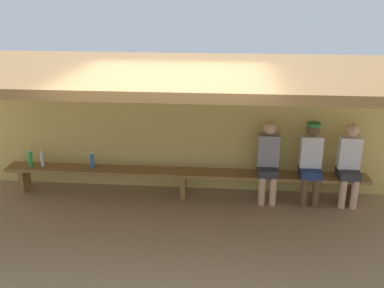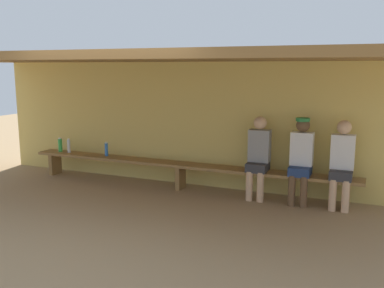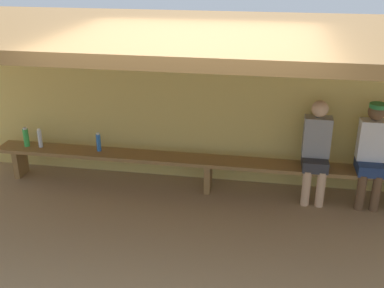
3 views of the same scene
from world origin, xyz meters
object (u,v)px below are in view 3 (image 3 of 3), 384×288
object	(u,v)px
water_bottle_orange	(40,138)
player_leftmost	(316,148)
player_in_white	(372,150)
water_bottle_clear	(26,137)
bench	(208,164)
water_bottle_green	(99,142)

from	to	relation	value
water_bottle_orange	player_leftmost	bearing A→B (deg)	-0.24
player_in_white	player_leftmost	bearing A→B (deg)	-179.96
player_leftmost	water_bottle_clear	bearing A→B (deg)	179.82
player_in_white	bench	bearing A→B (deg)	-179.90
bench	player_leftmost	world-z (taller)	player_leftmost
bench	player_leftmost	distance (m)	1.42
bench	water_bottle_clear	size ratio (longest dim) A/B	21.46
water_bottle_orange	water_bottle_green	world-z (taller)	water_bottle_orange
player_leftmost	water_bottle_orange	size ratio (longest dim) A/B	4.84
bench	water_bottle_clear	world-z (taller)	water_bottle_clear
player_leftmost	water_bottle_green	bearing A→B (deg)	179.44
bench	water_bottle_green	bearing A→B (deg)	178.83
player_in_white	water_bottle_green	distance (m)	3.59
player_in_white	water_bottle_orange	xyz separation A→B (m)	(-4.45, 0.02, -0.15)
water_bottle_green	water_bottle_clear	size ratio (longest dim) A/B	0.95
player_leftmost	water_bottle_orange	distance (m)	3.78
bench	player_in_white	size ratio (longest dim) A/B	4.46
player_in_white	water_bottle_orange	size ratio (longest dim) A/B	4.87
bench	player_leftmost	size ratio (longest dim) A/B	4.49
water_bottle_green	water_bottle_clear	xyz separation A→B (m)	(-1.07, -0.02, 0.01)
water_bottle_orange	water_bottle_green	xyz separation A→B (m)	(0.86, 0.01, -0.00)
bench	player_in_white	xyz separation A→B (m)	(2.05, 0.00, 0.36)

